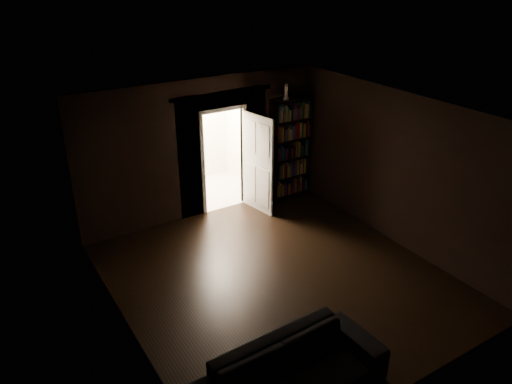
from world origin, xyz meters
TOP-DOWN VIEW (x-y plane):
  - ground at (0.00, 0.00)m, footprint 5.50×5.50m
  - room_walls at (-0.01, 1.07)m, footprint 5.02×5.61m
  - kitchen_alcove at (0.50, 3.87)m, footprint 2.20×1.80m
  - sofa at (-1.26, -2.10)m, footprint 2.37×1.08m
  - bookshelf at (2.00, 2.55)m, footprint 0.96×0.60m
  - refrigerator at (-0.10, 4.11)m, footprint 0.77×0.71m
  - door at (1.04, 2.31)m, footprint 0.20×0.85m
  - figurine at (1.85, 2.52)m, footprint 0.13×0.13m
  - bottles at (-0.14, 4.13)m, footprint 0.57×0.12m

SIDE VIEW (x-z plane):
  - ground at x=0.00m, z-range 0.00..0.00m
  - sofa at x=-1.26m, z-range 0.00..0.90m
  - refrigerator at x=-0.10m, z-range 0.00..1.65m
  - door at x=1.04m, z-range 0.00..2.05m
  - bookshelf at x=2.00m, z-range 0.00..2.20m
  - kitchen_alcove at x=0.50m, z-range -0.09..2.51m
  - room_walls at x=-0.01m, z-range 0.26..3.10m
  - bottles at x=-0.14m, z-range 1.65..1.88m
  - figurine at x=1.85m, z-range 2.20..2.52m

